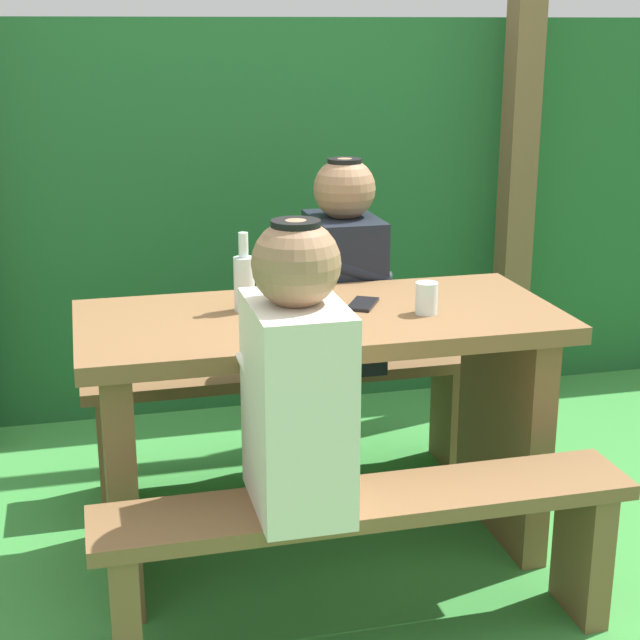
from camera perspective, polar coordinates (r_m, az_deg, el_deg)
The scene contains 11 objects.
ground_plane at distance 3.15m, azimuth -0.00°, elevation -13.21°, with size 12.00×12.00×0.00m, color #3A8B3C.
hedge_backdrop at distance 4.55m, azimuth -5.52°, elevation 6.98°, with size 6.40×1.07×1.61m, color #20592B.
pergola_post_right at distance 4.14m, azimuth 11.51°, elevation 9.13°, with size 0.12×0.12×2.09m, color brown.
picnic_table at distance 2.92m, azimuth -0.00°, elevation -4.32°, with size 1.40×0.64×0.77m.
bench_near at distance 2.57m, azimuth 2.78°, elevation -12.62°, with size 1.40×0.24×0.43m.
bench_far at distance 3.45m, azimuth -2.03°, elevation -4.64°, with size 1.40×0.24×0.43m.
person_white_shirt at distance 2.34m, azimuth -1.37°, elevation -3.42°, with size 0.25×0.35×0.72m.
person_black_coat at distance 3.36m, azimuth 1.42°, elevation 2.88°, with size 0.25×0.35×0.72m.
drinking_glass at distance 2.84m, azimuth 6.24°, elevation 1.28°, with size 0.07×0.07×0.09m, color silver.
bottle_left at distance 2.85m, azimuth -4.45°, elevation 2.30°, with size 0.06×0.06×0.23m.
cell_phone at distance 2.92m, azimuth 2.52°, elevation 0.94°, with size 0.07×0.14×0.01m, color black.
Camera 1 is at (-0.66, -2.64, 1.58)m, focal length 54.82 mm.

